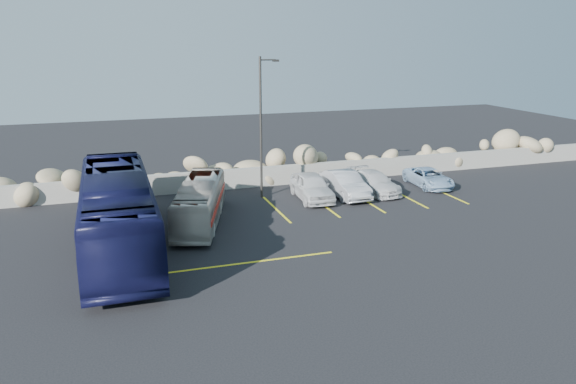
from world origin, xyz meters
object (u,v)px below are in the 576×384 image
object	(u,v)px
car_a	(312,186)
car_d	(429,178)
car_c	(374,182)
tour_coach	(118,213)
car_b	(345,184)
vintage_bus	(200,202)
lamppost	(262,124)

from	to	relation	value
car_a	car_d	world-z (taller)	car_a
car_a	car_c	world-z (taller)	car_a
tour_coach	car_c	xyz separation A→B (m)	(14.87, 5.02, -1.10)
tour_coach	car_a	bearing A→B (deg)	24.51
car_b	car_d	world-z (taller)	car_b
car_a	car_b	distance (m)	2.06
vintage_bus	car_a	bearing A→B (deg)	35.26
lamppost	car_d	xyz separation A→B (m)	(10.50, -0.88, -3.74)
car_a	lamppost	bearing A→B (deg)	157.11
lamppost	car_c	distance (m)	7.68
car_d	lamppost	bearing A→B (deg)	177.96
tour_coach	car_d	size ratio (longest dim) A/B	3.07
car_c	tour_coach	bearing A→B (deg)	-166.08
car_a	car_b	xyz separation A→B (m)	(2.06, -0.03, -0.02)
vintage_bus	tour_coach	size ratio (longest dim) A/B	0.63
car_a	car_c	xyz separation A→B (m)	(4.09, 0.19, -0.13)
car_d	car_b	bearing A→B (deg)	-173.17
car_b	car_c	xyz separation A→B (m)	(2.03, 0.22, -0.11)
lamppost	tour_coach	size ratio (longest dim) A/B	0.65
car_b	car_d	bearing A→B (deg)	3.09
lamppost	car_a	world-z (taller)	lamppost
car_c	car_d	bearing A→B (deg)	-1.74
car_c	car_b	bearing A→B (deg)	-178.69
lamppost	tour_coach	world-z (taller)	lamppost
car_a	vintage_bus	bearing A→B (deg)	-158.06
lamppost	car_d	bearing A→B (deg)	-4.82
vintage_bus	tour_coach	xyz separation A→B (m)	(-3.97, -2.57, 0.63)
car_c	car_d	world-z (taller)	car_c
vintage_bus	car_a	distance (m)	7.18
vintage_bus	tour_coach	bearing A→B (deg)	-130.23
car_b	car_d	size ratio (longest dim) A/B	1.10
tour_coach	car_b	distance (m)	13.74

